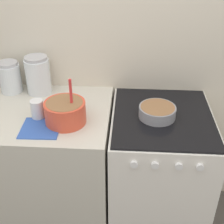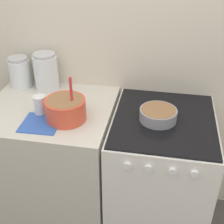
{
  "view_description": "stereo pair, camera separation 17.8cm",
  "coord_description": "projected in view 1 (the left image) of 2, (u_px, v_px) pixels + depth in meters",
  "views": [
    {
      "loc": [
        0.12,
        -1.23,
        1.93
      ],
      "look_at": [
        0.02,
        0.28,
        0.99
      ],
      "focal_mm": 50.0,
      "sensor_mm": 36.0,
      "label": 1
    },
    {
      "loc": [
        0.29,
        -1.21,
        1.93
      ],
      "look_at": [
        0.02,
        0.28,
        0.99
      ],
      "focal_mm": 50.0,
      "sensor_mm": 36.0,
      "label": 2
    }
  ],
  "objects": [
    {
      "name": "wall_back",
      "position": [
        113.0,
        50.0,
        2.04
      ],
      "size": [
        4.57,
        0.05,
        2.4
      ],
      "color": "beige",
      "rests_on": "ground_plane"
    },
    {
      "name": "countertop_cabinet",
      "position": [
        53.0,
        170.0,
        2.13
      ],
      "size": [
        0.79,
        0.69,
        0.94
      ],
      "color": "beige",
      "rests_on": "ground_plane"
    },
    {
      "name": "stove",
      "position": [
        157.0,
        175.0,
        2.09
      ],
      "size": [
        0.61,
        0.71,
        0.94
      ],
      "color": "white",
      "rests_on": "ground_plane"
    },
    {
      "name": "mixing_bowl",
      "position": [
        65.0,
        111.0,
        1.75
      ],
      "size": [
        0.23,
        0.23,
        0.27
      ],
      "color": "#D84C33",
      "rests_on": "countertop_cabinet"
    },
    {
      "name": "baking_pan",
      "position": [
        157.0,
        112.0,
        1.81
      ],
      "size": [
        0.21,
        0.21,
        0.07
      ],
      "color": "gray",
      "rests_on": "stove"
    },
    {
      "name": "storage_jar_left",
      "position": [
        10.0,
        79.0,
        2.06
      ],
      "size": [
        0.14,
        0.14,
        0.21
      ],
      "color": "silver",
      "rests_on": "countertop_cabinet"
    },
    {
      "name": "storage_jar_middle",
      "position": [
        38.0,
        77.0,
        2.04
      ],
      "size": [
        0.16,
        0.16,
        0.25
      ],
      "color": "silver",
      "rests_on": "countertop_cabinet"
    },
    {
      "name": "tin_can",
      "position": [
        37.0,
        109.0,
        1.79
      ],
      "size": [
        0.07,
        0.07,
        0.12
      ],
      "color": "silver",
      "rests_on": "countertop_cabinet"
    },
    {
      "name": "recipe_page",
      "position": [
        41.0,
        128.0,
        1.73
      ],
      "size": [
        0.22,
        0.21,
        0.01
      ],
      "color": "#3359B2",
      "rests_on": "countertop_cabinet"
    }
  ]
}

